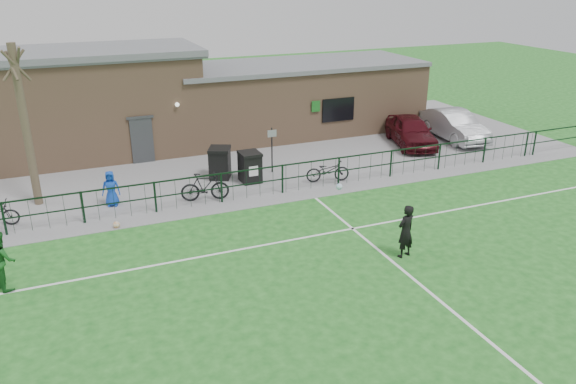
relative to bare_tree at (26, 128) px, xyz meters
name	(u,v)px	position (x,y,z in m)	size (l,w,h in m)	color
ground	(358,299)	(8.00, -10.50, -3.00)	(90.00, 90.00, 0.00)	#1B5F1E
paving_strip	(220,156)	(8.00, 3.00, -2.99)	(34.00, 13.00, 0.02)	gray
pitch_line_touch	(261,198)	(8.00, -2.70, -3.00)	(28.00, 0.10, 0.01)	white
pitch_line_mid	(299,238)	(8.00, -6.50, -3.00)	(28.00, 0.10, 0.01)	white
pitch_line_perp	(420,285)	(10.00, -10.50, -3.00)	(0.10, 16.00, 0.01)	white
perimeter_fence	(259,182)	(8.00, -2.50, -2.40)	(28.00, 0.10, 1.20)	black
bare_tree	(26,128)	(0.00, 0.00, 0.00)	(0.30, 0.30, 6.00)	#483A2B
wheelie_bin_left	(250,168)	(8.23, -0.77, -2.38)	(0.79, 0.90, 1.20)	black
wheelie_bin_right	(220,164)	(7.19, 0.14, -2.35)	(0.83, 0.94, 1.25)	black
sign_post	(272,150)	(9.50, -0.03, -1.98)	(0.06, 0.06, 2.00)	black
car_maroon	(411,131)	(17.44, 1.14, -2.23)	(1.76, 4.37, 1.49)	#410B12
car_silver	(454,125)	(20.11, 1.16, -2.22)	(1.60, 4.59, 1.51)	#A2A4A9
bicycle_d	(205,187)	(5.96, -2.09, -2.42)	(0.52, 1.85, 1.11)	black
bicycle_e	(328,171)	(11.23, -2.02, -2.50)	(0.64, 1.83, 0.96)	black
spectator_child	(111,189)	(2.58, -1.26, -2.30)	(0.67, 0.43, 1.37)	#1240AF
goalkeeper_kick	(404,230)	(10.50, -8.79, -2.13)	(1.40, 3.06, 1.71)	black
outfield_player	(1,260)	(-0.84, -6.16, -2.14)	(0.83, 0.65, 1.72)	#19591F
ball_ground	(116,225)	(2.48, -3.33, -2.88)	(0.24, 0.24, 0.24)	silver
clubhouse	(185,100)	(7.12, 6.00, -0.78)	(24.25, 5.40, 4.96)	#A27A5A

